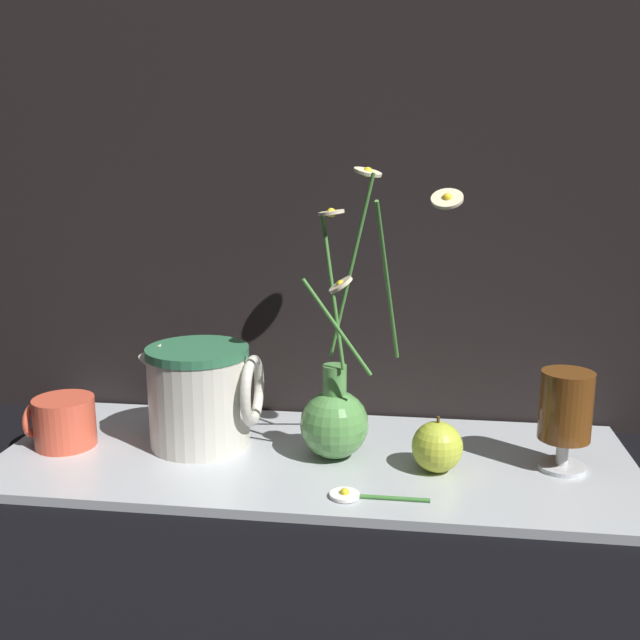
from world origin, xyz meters
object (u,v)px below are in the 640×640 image
Objects in this scene: yellow_mug at (63,422)px; ceramic_pitcher at (201,392)px; vase_with_flowers at (336,413)px; orange_fruit at (437,447)px; tea_glass at (566,411)px.

ceramic_pitcher is (0.19, 0.03, 0.04)m from yellow_mug.
vase_with_flowers is 0.38m from yellow_mug.
orange_fruit is at bearing -8.08° from ceramic_pitcher.
yellow_mug is 1.27× the size of orange_fruit.
ceramic_pitcher is 0.48m from tea_glass.
tea_glass is (0.29, 0.00, 0.02)m from vase_with_flowers.
yellow_mug is 0.51m from orange_fruit.
ceramic_pitcher is 0.33m from orange_fruit.
ceramic_pitcher is at bearing 171.92° from orange_fruit.
orange_fruit is (0.51, -0.02, -0.00)m from yellow_mug.
vase_with_flowers is 2.29× the size of ceramic_pitcher.
vase_with_flowers reaches higher than ceramic_pitcher.
vase_with_flowers is at bearing -6.74° from ceramic_pitcher.
yellow_mug is at bearing -179.24° from tea_glass.
vase_with_flowers is at bearing -179.77° from tea_glass.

